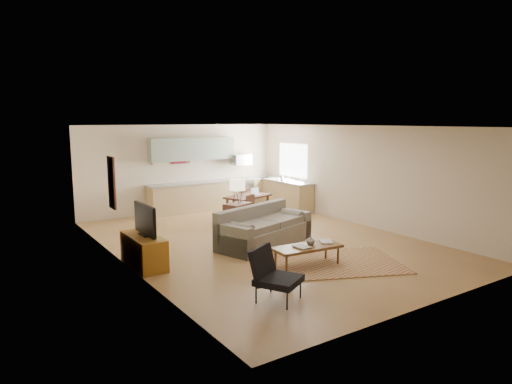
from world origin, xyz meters
TOP-DOWN VIEW (x-y plane):
  - room at (0.00, 0.00)m, footprint 9.00×9.00m
  - kitchen_counter_back at (0.90, 4.18)m, footprint 4.26×0.64m
  - kitchen_counter_right at (2.93, 3.00)m, footprint 0.64×2.26m
  - kitchen_range at (2.00, 4.18)m, footprint 0.62×0.62m
  - kitchen_microwave at (2.00, 4.20)m, footprint 0.62×0.40m
  - upper_cabinets at (0.30, 4.33)m, footprint 2.80×0.34m
  - window_right at (3.23, 3.00)m, footprint 0.02×1.40m
  - wall_art_left at (-3.21, 0.90)m, footprint 0.06×0.42m
  - triptych at (-0.10, 4.47)m, footprint 1.70×0.04m
  - rug at (0.25, -2.13)m, footprint 3.14×2.72m
  - sofa at (-0.12, -0.25)m, footprint 2.73×1.79m
  - coffee_table at (-0.32, -1.99)m, footprint 1.43×0.67m
  - book_a at (-0.60, -2.02)m, footprint 0.28×0.36m
  - book_b at (0.07, -1.91)m, footprint 0.52×0.53m
  - vase at (-0.20, -1.94)m, footprint 0.26×0.26m
  - armchair at (-1.81, -3.06)m, footprint 1.01×1.01m
  - tv_credenza at (-2.97, -0.19)m, footprint 0.51×1.33m
  - tv at (-2.92, -0.19)m, footprint 0.10×1.03m
  - console_table at (-0.10, 0.99)m, footprint 0.79×0.66m
  - table_lamp at (-0.10, 0.99)m, footprint 0.52×0.52m
  - dining_table at (1.09, 2.37)m, footprint 1.52×1.17m
  - dining_chair_near at (0.90, 1.68)m, footprint 0.51×0.52m
  - dining_chair_far at (1.28, 3.05)m, footprint 0.51×0.52m
  - laptop at (1.36, 2.28)m, footprint 0.32×0.26m
  - soap_bottle at (2.83, 3.04)m, footprint 0.13×0.13m

SIDE VIEW (x-z plane):
  - rug at x=0.25m, z-range 0.00..0.02m
  - coffee_table at x=-0.32m, z-range 0.00..0.42m
  - tv_credenza at x=-2.97m, z-range 0.00..0.62m
  - dining_table at x=1.09m, z-range 0.00..0.68m
  - console_table at x=-0.10m, z-range 0.00..0.78m
  - dining_chair_near at x=0.90m, z-range 0.00..0.81m
  - dining_chair_far at x=1.28m, z-range 0.00..0.83m
  - armchair at x=-1.81m, z-range 0.00..0.85m
  - book_b at x=0.07m, z-range 0.41..0.44m
  - book_a at x=-0.60m, z-range 0.41..0.44m
  - sofa at x=-0.12m, z-range 0.00..0.87m
  - kitchen_range at x=2.00m, z-range 0.00..0.90m
  - kitchen_counter_back at x=0.90m, z-range 0.00..0.92m
  - kitchen_counter_right at x=2.93m, z-range 0.00..0.92m
  - vase at x=-0.20m, z-range 0.41..0.60m
  - laptop at x=1.36m, z-range 0.68..0.90m
  - tv at x=-2.92m, z-range 0.62..1.23m
  - soap_bottle at x=2.83m, z-range 0.92..1.11m
  - table_lamp at x=-0.10m, z-range 0.78..1.41m
  - room at x=0.00m, z-range -3.15..5.85m
  - kitchen_microwave at x=2.00m, z-range 1.38..1.73m
  - window_right at x=3.23m, z-range 1.02..2.08m
  - wall_art_left at x=-3.21m, z-range 1.00..2.10m
  - triptych at x=-0.10m, z-range 1.50..2.00m
  - upper_cabinets at x=0.30m, z-range 1.60..2.30m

